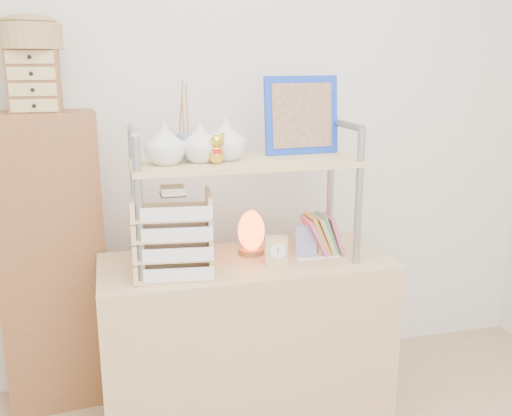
{
  "coord_description": "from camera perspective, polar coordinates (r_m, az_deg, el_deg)",
  "views": [
    {
      "loc": [
        -0.53,
        -0.98,
        1.55
      ],
      "look_at": [
        0.05,
        1.2,
        0.97
      ],
      "focal_mm": 40.0,
      "sensor_mm": 36.0,
      "label": 1
    }
  ],
  "objects": [
    {
      "name": "desk_clock",
      "position": [
        2.3,
        2.07,
        -4.33
      ],
      "size": [
        0.09,
        0.06,
        0.12
      ],
      "color": "tan",
      "rests_on": "desk"
    },
    {
      "name": "hutch",
      "position": [
        2.27,
        -2.22,
        5.24
      ],
      "size": [
        0.9,
        0.34,
        0.75
      ],
      "color": "gray",
      "rests_on": "desk"
    },
    {
      "name": "salt_lamp",
      "position": [
        2.43,
        -0.49,
        -2.4
      ],
      "size": [
        0.13,
        0.12,
        0.19
      ],
      "color": "brown",
      "rests_on": "desk"
    },
    {
      "name": "cabinet",
      "position": [
        2.71,
        -19.71,
        -5.33
      ],
      "size": [
        0.47,
        0.28,
        1.35
      ],
      "primitive_type": "cube",
      "rotation": [
        0.0,
        0.0,
        0.09
      ],
      "color": "brown",
      "rests_on": "ground"
    },
    {
      "name": "woven_basket",
      "position": [
        2.54,
        -21.67,
        15.68
      ],
      "size": [
        0.25,
        0.25,
        0.1
      ],
      "primitive_type": "cylinder",
      "color": "olive",
      "rests_on": "drawer_chest"
    },
    {
      "name": "postcard_stand",
      "position": [
        2.42,
        6.1,
        -3.99
      ],
      "size": [
        0.2,
        0.06,
        0.14
      ],
      "color": "white",
      "rests_on": "desk"
    },
    {
      "name": "desk",
      "position": [
        2.53,
        -1.02,
        -13.25
      ],
      "size": [
        1.2,
        0.5,
        0.75
      ],
      "primitive_type": "cube",
      "color": "tan",
      "rests_on": "ground"
    },
    {
      "name": "letter_tray",
      "position": [
        2.22,
        -8.19,
        -3.09
      ],
      "size": [
        0.31,
        0.3,
        0.35
      ],
      "color": "tan",
      "rests_on": "desk"
    },
    {
      "name": "drawer_chest",
      "position": [
        2.54,
        -21.31,
        11.75
      ],
      "size": [
        0.2,
        0.16,
        0.25
      ],
      "color": "brown",
      "rests_on": "cabinet"
    },
    {
      "name": "room_shell",
      "position": [
        1.48,
        6.67,
        19.87
      ],
      "size": [
        3.42,
        3.41,
        2.61
      ],
      "color": "silver",
      "rests_on": "ground"
    }
  ]
}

